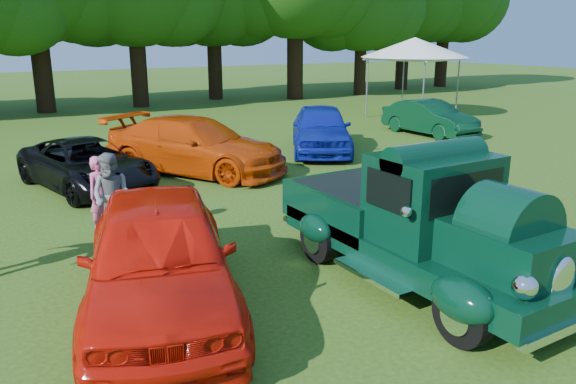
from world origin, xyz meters
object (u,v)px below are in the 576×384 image
spectator_pink (101,195)px  back_car_orange (195,145)px  canopy_tent (415,48)px  hero_pickup (419,226)px  back_car_green (430,118)px  red_convertible (159,255)px  back_car_blue (321,129)px  back_car_black (87,165)px  spectator_grey (112,197)px

spectator_pink → back_car_orange: bearing=22.8°
spectator_pink → canopy_tent: 18.85m
hero_pickup → canopy_tent: bearing=47.0°
back_car_orange → spectator_pink: size_ratio=3.50×
back_car_green → canopy_tent: 5.47m
red_convertible → back_car_blue: red_convertible is taller
back_car_black → back_car_orange: 3.02m
back_car_orange → back_car_green: (10.17, 1.14, -0.11)m
canopy_tent → back_car_black: bearing=-161.5°
red_convertible → back_car_black: bearing=102.4°
hero_pickup → spectator_pink: size_ratio=3.45×
red_convertible → back_car_green: 16.28m
back_car_black → canopy_tent: 17.04m
back_car_orange → back_car_green: back_car_orange is taller
hero_pickup → back_car_orange: bearing=91.4°
spectator_grey → canopy_tent: size_ratio=0.28×
back_car_orange → back_car_blue: back_car_blue is taller
hero_pickup → spectator_grey: (-3.60, 4.35, -0.06)m
spectator_pink → canopy_tent: canopy_tent is taller
back_car_blue → spectator_pink: 9.23m
back_car_green → spectator_pink: size_ratio=2.63×
hero_pickup → canopy_tent: size_ratio=0.89×
back_car_green → spectator_grey: bearing=-159.3°
red_convertible → spectator_pink: bearing=105.3°
back_car_blue → back_car_green: back_car_blue is taller
back_car_blue → spectator_grey: (-8.06, -4.80, 0.05)m
hero_pickup → spectator_pink: (-3.70, 4.81, -0.13)m
back_car_black → spectator_grey: spectator_grey is taller
red_convertible → spectator_grey: bearing=103.4°
red_convertible → spectator_pink: (0.12, 3.76, -0.07)m
red_convertible → back_car_green: bearing=49.3°
hero_pickup → spectator_pink: 6.07m
hero_pickup → spectator_grey: 5.65m
hero_pickup → back_car_blue: bearing=64.0°
spectator_pink → back_car_green: bearing=-4.5°
spectator_pink → hero_pickup: bearing=-76.7°
back_car_black → back_car_green: bearing=-6.7°
back_car_blue → back_car_green: (5.51, 0.57, -0.12)m
back_car_black → back_car_blue: size_ratio=0.98×
spectator_pink → canopy_tent: (16.46, 8.87, 2.43)m
back_car_green → red_convertible: bearing=-148.7°
back_car_orange → canopy_tent: bearing=-10.7°
back_car_green → spectator_pink: (-13.67, -4.90, 0.10)m
back_car_orange → spectator_grey: size_ratio=3.23×
back_car_black → spectator_grey: size_ratio=2.72×
spectator_grey → back_car_green: bearing=64.8°
red_convertible → spectator_pink: 3.76m
back_car_orange → hero_pickup: bearing=-120.9°
back_car_green → spectator_grey: (-13.57, -5.37, 0.17)m
hero_pickup → spectator_grey: bearing=129.7°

